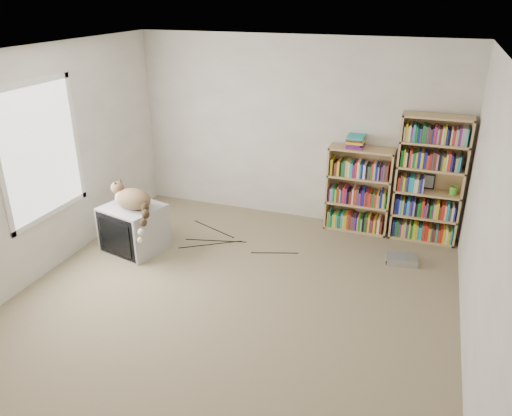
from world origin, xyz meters
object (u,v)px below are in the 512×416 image
(crt_tv, at_px, (134,228))
(cat, at_px, (134,203))
(bookcase_tall, at_px, (429,182))
(dvd_player, at_px, (401,259))
(bookcase_short, at_px, (358,193))

(crt_tv, bearing_deg, cat, -29.25)
(bookcase_tall, xyz_separation_m, dvd_player, (-0.19, -0.75, -0.74))
(bookcase_short, bearing_deg, crt_tv, -148.97)
(bookcase_short, xyz_separation_m, dvd_player, (0.67, -0.75, -0.48))
(bookcase_tall, bearing_deg, crt_tv, -155.88)
(crt_tv, distance_m, bookcase_short, 2.95)
(bookcase_tall, height_order, bookcase_short, bookcase_tall)
(bookcase_short, distance_m, dvd_player, 1.12)
(crt_tv, distance_m, bookcase_tall, 3.74)
(bookcase_short, relative_size, dvd_player, 3.21)
(bookcase_tall, bearing_deg, cat, -153.88)
(crt_tv, xyz_separation_m, cat, (0.10, -0.09, 0.39))
(crt_tv, xyz_separation_m, dvd_player, (3.19, 0.76, -0.25))
(crt_tv, height_order, cat, cat)
(cat, relative_size, bookcase_tall, 0.41)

